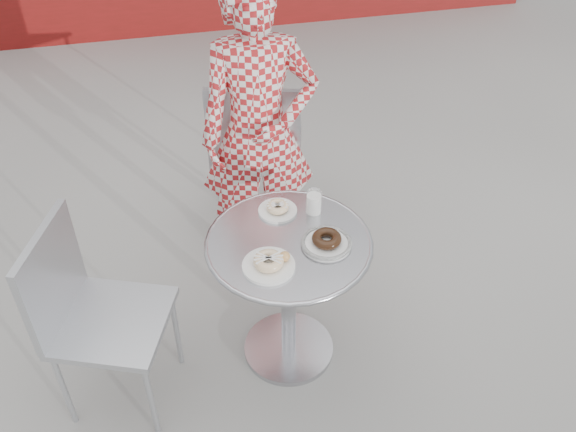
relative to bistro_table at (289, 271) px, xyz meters
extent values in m
plane|color=#A7A59F|center=(0.04, 0.02, -0.52)|extent=(60.00, 60.00, 0.00)
cylinder|color=silver|center=(0.00, 0.00, -0.51)|extent=(0.42, 0.42, 0.03)
cylinder|color=silver|center=(0.00, 0.00, -0.18)|extent=(0.07, 0.07, 0.66)
cylinder|color=silver|center=(0.00, 0.00, 0.16)|extent=(0.66, 0.66, 0.02)
torus|color=silver|center=(0.00, 0.00, 0.16)|extent=(0.68, 0.68, 0.02)
cube|color=#AFB2B7|center=(0.05, 0.97, -0.03)|extent=(0.56, 0.56, 0.03)
cube|color=#AFB2B7|center=(-0.01, 0.76, 0.21)|extent=(0.45, 0.15, 0.46)
cube|color=#AFB2B7|center=(-0.73, -0.06, -0.07)|extent=(0.55, 0.55, 0.03)
cube|color=#AFB2B7|center=(-0.92, 0.01, 0.16)|extent=(0.18, 0.41, 0.42)
imported|color=#A3191C|center=(0.01, 0.68, 0.25)|extent=(0.58, 0.40, 1.55)
cylinder|color=white|center=(-0.01, 0.19, 0.17)|extent=(0.16, 0.16, 0.01)
torus|color=tan|center=(-0.01, 0.19, 0.19)|extent=(0.10, 0.10, 0.03)
cylinder|color=white|center=(-0.11, -0.13, 0.17)|extent=(0.21, 0.21, 0.01)
torus|color=tan|center=(-0.11, -0.13, 0.20)|extent=(0.12, 0.12, 0.04)
sphere|color=#B77A3F|center=(-0.04, -0.11, 0.20)|extent=(0.04, 0.04, 0.04)
cylinder|color=white|center=(0.14, -0.05, 0.17)|extent=(0.20, 0.20, 0.01)
torus|color=black|center=(0.14, -0.05, 0.20)|extent=(0.12, 0.12, 0.04)
torus|color=black|center=(0.14, -0.05, 0.18)|extent=(0.21, 0.21, 0.02)
cylinder|color=white|center=(0.14, 0.16, 0.21)|extent=(0.06, 0.06, 0.09)
cylinder|color=white|center=(0.14, 0.16, 0.22)|extent=(0.07, 0.07, 0.11)
camera|label=1|loc=(-0.41, -1.85, 1.90)|focal=40.00mm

